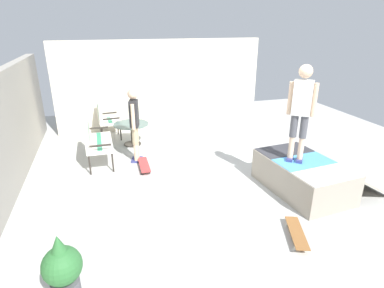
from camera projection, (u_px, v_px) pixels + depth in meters
ground_plane at (223, 182)px, 6.49m from camera, size 12.00×12.00×0.10m
house_facade at (162, 85)px, 9.28m from camera, size 0.23×6.00×2.56m
skate_ramp at (304, 175)px, 5.98m from camera, size 1.92×2.07×0.61m
patio_bench at (93, 138)px, 7.02m from camera, size 1.26×0.56×1.02m
patio_chair_near_house at (105, 117)px, 8.51m from camera, size 0.66×0.59×1.02m
patio_table at (132, 130)px, 8.17m from camera, size 0.90×0.90×0.57m
person_watching at (134, 120)px, 6.99m from camera, size 0.47×0.30×1.68m
person_skater at (301, 107)px, 5.50m from camera, size 0.36×0.40×1.75m
skateboard_by_bench at (144, 165)px, 6.94m from camera, size 0.80×0.21×0.10m
skateboard_spare at (297, 233)px, 4.71m from camera, size 0.82×0.47×0.10m
potted_plant at (63, 270)px, 3.50m from camera, size 0.44×0.44×0.92m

